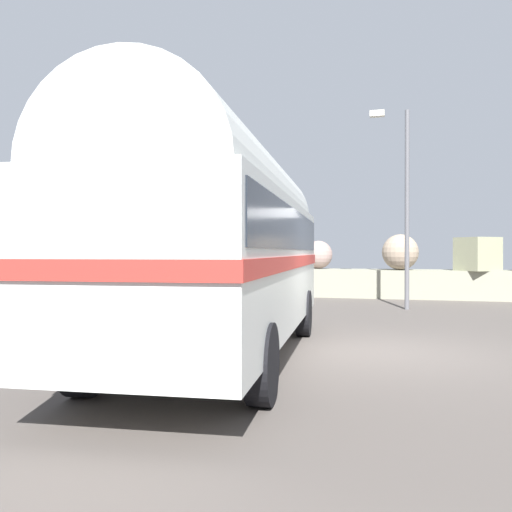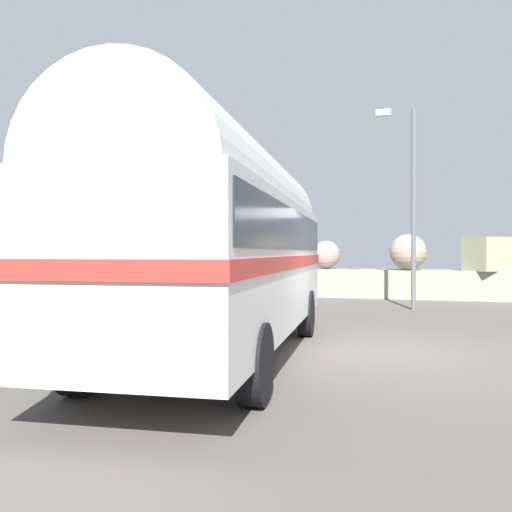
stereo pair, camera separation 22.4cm
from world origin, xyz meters
name	(u,v)px [view 2 (the right image)]	position (x,y,z in m)	size (l,w,h in m)	color
ground	(380,353)	(0.00, 0.00, 0.01)	(32.00, 26.00, 0.02)	#504A45
breakwater	(401,278)	(0.00, 11.80, 0.80)	(31.36, 2.33, 2.47)	gray
vintage_coach	(222,236)	(-2.47, -1.30, 2.05)	(3.19, 8.77, 3.70)	black
lamp_post	(410,197)	(0.39, 7.35, 3.48)	(1.18, 0.37, 6.15)	#5B5B60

